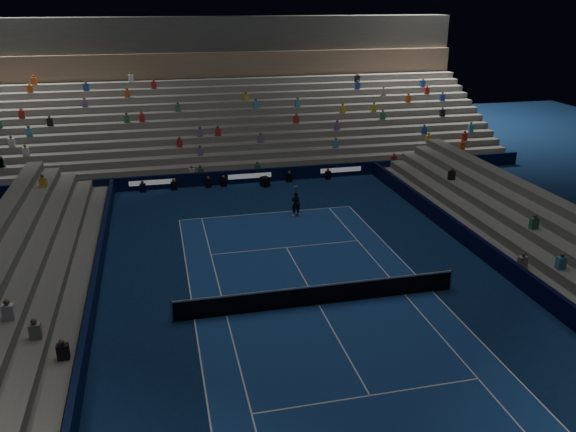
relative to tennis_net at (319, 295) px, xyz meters
The scene contains 9 objects.
ground 0.50m from the tennis_net, ahead, with size 90.00×90.00×0.00m, color #0B2046.
court_surface 0.50m from the tennis_net, ahead, with size 10.97×23.77×0.01m, color navy.
sponsor_barrier_far 18.50m from the tennis_net, 90.00° to the left, with size 44.00×0.25×1.00m, color black.
sponsor_barrier_east 9.70m from the tennis_net, ahead, with size 0.25×37.00×1.00m, color black.
sponsor_barrier_west 9.70m from the tennis_net, behind, with size 0.25×37.00×1.00m, color #081132.
grandstand_main 28.05m from the tennis_net, 90.00° to the left, with size 44.00×15.20×11.20m.
tennis_net is the anchor object (origin of this frame).
tennis_player 11.17m from the tennis_net, 81.36° to the left, with size 0.57×0.37×1.56m, color black.
broadcast_camera 17.40m from the tennis_net, 86.87° to the left, with size 0.69×1.06×0.68m.
Camera 1 is at (-6.41, -21.51, 12.80)m, focal length 35.77 mm.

